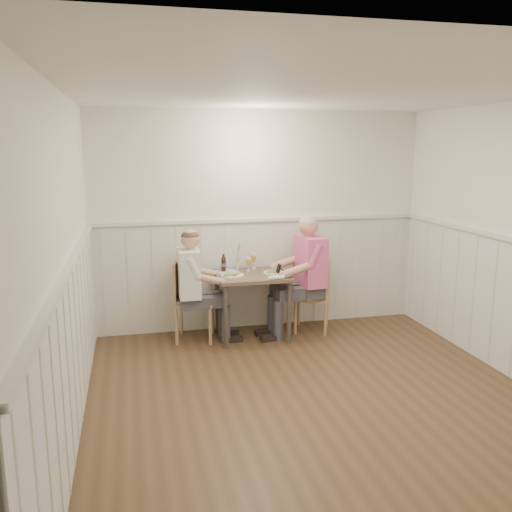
# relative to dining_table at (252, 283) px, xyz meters

# --- Properties ---
(ground_plane) EXTENTS (4.50, 4.50, 0.00)m
(ground_plane) POSITION_rel_dining_table_xyz_m (0.19, -1.84, -0.64)
(ground_plane) COLOR #4C351F
(room_shell) EXTENTS (4.04, 4.54, 2.60)m
(room_shell) POSITION_rel_dining_table_xyz_m (0.19, -1.84, 0.88)
(room_shell) COLOR white
(room_shell) RESTS_ON ground
(wainscot) EXTENTS (4.00, 4.49, 1.34)m
(wainscot) POSITION_rel_dining_table_xyz_m (0.19, -1.15, 0.05)
(wainscot) COLOR silver
(wainscot) RESTS_ON ground
(dining_table) EXTENTS (0.82, 0.70, 0.75)m
(dining_table) POSITION_rel_dining_table_xyz_m (0.00, 0.00, 0.00)
(dining_table) COLOR brown
(dining_table) RESTS_ON ground
(chair_right) EXTENTS (0.54, 0.54, 0.87)m
(chair_right) POSITION_rel_dining_table_xyz_m (0.79, 0.03, -0.17)
(chair_right) COLOR #A78455
(chair_right) RESTS_ON ground
(chair_left) EXTENTS (0.53, 0.53, 0.93)m
(chair_left) POSITION_rel_dining_table_xyz_m (-0.71, 0.07, -0.14)
(chair_left) COLOR #A78455
(chair_left) RESTS_ON ground
(man_in_pink) EXTENTS (0.69, 0.48, 1.44)m
(man_in_pink) POSITION_rel_dining_table_xyz_m (0.64, -0.04, -0.04)
(man_in_pink) COLOR #3F3F47
(man_in_pink) RESTS_ON ground
(diner_cream) EXTENTS (0.61, 0.42, 1.32)m
(diner_cream) POSITION_rel_dining_table_xyz_m (-0.69, -0.04, -0.09)
(diner_cream) COLOR #3F3F47
(diner_cream) RESTS_ON ground
(plate_man) EXTENTS (0.24, 0.24, 0.06)m
(plate_man) POSITION_rel_dining_table_xyz_m (0.24, -0.02, 0.13)
(plate_man) COLOR white
(plate_man) RESTS_ON dining_table
(plate_diner) EXTENTS (0.26, 0.26, 0.07)m
(plate_diner) POSITION_rel_dining_table_xyz_m (-0.25, -0.06, 0.13)
(plate_diner) COLOR white
(plate_diner) RESTS_ON dining_table
(beer_glass_a) EXTENTS (0.08, 0.08, 0.19)m
(beer_glass_a) POSITION_rel_dining_table_xyz_m (0.08, 0.27, 0.24)
(beer_glass_a) COLOR silver
(beer_glass_a) RESTS_ON dining_table
(beer_glass_b) EXTENTS (0.07, 0.07, 0.16)m
(beer_glass_b) POSITION_rel_dining_table_xyz_m (-0.01, 0.16, 0.22)
(beer_glass_b) COLOR silver
(beer_glass_b) RESTS_ON dining_table
(beer_bottle) EXTENTS (0.06, 0.06, 0.21)m
(beer_bottle) POSITION_rel_dining_table_xyz_m (-0.29, 0.20, 0.20)
(beer_bottle) COLOR black
(beer_bottle) RESTS_ON dining_table
(rolled_napkin) EXTENTS (0.19, 0.06, 0.04)m
(rolled_napkin) POSITION_rel_dining_table_xyz_m (0.20, -0.31, 0.13)
(rolled_napkin) COLOR white
(rolled_napkin) RESTS_ON dining_table
(grass_vase) EXTENTS (0.04, 0.04, 0.34)m
(grass_vase) POSITION_rel_dining_table_xyz_m (-0.12, 0.28, 0.26)
(grass_vase) COLOR silver
(grass_vase) RESTS_ON dining_table
(gingham_mat) EXTENTS (0.30, 0.26, 0.01)m
(gingham_mat) POSITION_rel_dining_table_xyz_m (-0.27, 0.19, 0.11)
(gingham_mat) COLOR #616BAE
(gingham_mat) RESTS_ON dining_table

